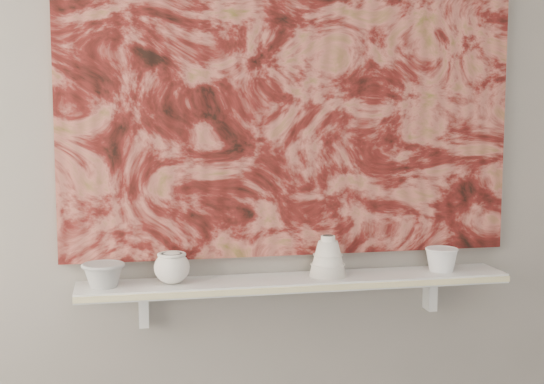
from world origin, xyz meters
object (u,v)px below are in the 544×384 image
object	(u,v)px
painting	(292,88)
bell_vessel	(328,256)
bowl_white	(441,259)
bowl_grey	(103,275)
cup_cream	(172,268)
shelf	(297,282)

from	to	relation	value
painting	bell_vessel	size ratio (longest dim) A/B	11.10
painting	bell_vessel	xyz separation A→B (m)	(0.10, -0.08, -0.54)
bell_vessel	bowl_white	xyz separation A→B (m)	(0.40, 0.00, -0.03)
painting	bowl_white	size ratio (longest dim) A/B	13.62
bowl_white	bowl_grey	bearing A→B (deg)	180.00
bowl_grey	bowl_white	world-z (taller)	bowl_white
bowl_grey	cup_cream	world-z (taller)	cup_cream
shelf	painting	size ratio (longest dim) A/B	0.93
bell_vessel	cup_cream	bearing A→B (deg)	180.00
painting	bowl_grey	xyz separation A→B (m)	(-0.61, -0.08, -0.57)
painting	bell_vessel	distance (m)	0.56
painting	shelf	bearing A→B (deg)	-90.00
bell_vessel	bowl_white	size ratio (longest dim) A/B	1.23
painting	bowl_grey	bearing A→B (deg)	-172.50
bowl_grey	cup_cream	distance (m)	0.21
shelf	painting	xyz separation A→B (m)	(0.00, 0.08, 0.62)
shelf	bowl_white	bearing A→B (deg)	0.00
shelf	bowl_white	world-z (taller)	bowl_white
bowl_grey	bowl_white	xyz separation A→B (m)	(1.11, 0.00, 0.00)
bowl_grey	bell_vessel	size ratio (longest dim) A/B	0.98
bowl_grey	bowl_white	distance (m)	1.11
painting	cup_cream	world-z (taller)	painting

